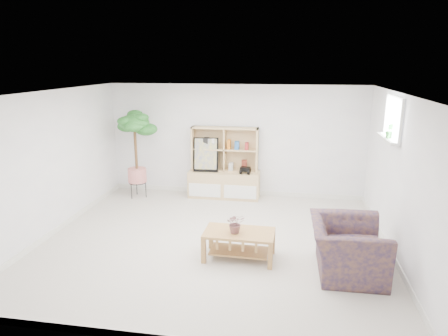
% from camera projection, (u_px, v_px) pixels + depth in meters
% --- Properties ---
extents(floor, '(5.50, 5.00, 0.01)m').
position_uv_depth(floor, '(214.00, 241.00, 6.53)').
color(floor, beige).
rests_on(floor, ground).
extents(ceiling, '(5.50, 5.00, 0.01)m').
position_uv_depth(ceiling, '(213.00, 93.00, 5.91)').
color(ceiling, white).
rests_on(ceiling, walls).
extents(walls, '(5.51, 5.01, 2.40)m').
position_uv_depth(walls, '(213.00, 171.00, 6.22)').
color(walls, white).
rests_on(walls, floor).
extents(baseboard, '(5.50, 5.00, 0.10)m').
position_uv_depth(baseboard, '(214.00, 239.00, 6.51)').
color(baseboard, white).
rests_on(baseboard, floor).
extents(window, '(0.10, 0.98, 0.68)m').
position_uv_depth(window, '(394.00, 118.00, 6.15)').
color(window, silver).
rests_on(window, walls).
extents(window_sill, '(0.14, 1.00, 0.04)m').
position_uv_depth(window_sill, '(388.00, 139.00, 6.25)').
color(window_sill, white).
rests_on(window_sill, walls).
extents(storage_unit, '(1.52, 0.51, 1.52)m').
position_uv_depth(storage_unit, '(224.00, 163.00, 8.50)').
color(storage_unit, tan).
rests_on(storage_unit, floor).
extents(poster, '(0.54, 0.16, 0.73)m').
position_uv_depth(poster, '(206.00, 155.00, 8.48)').
color(poster, yellow).
rests_on(poster, storage_unit).
extents(toy_truck, '(0.32, 0.23, 0.16)m').
position_uv_depth(toy_truck, '(245.00, 170.00, 8.38)').
color(toy_truck, black).
rests_on(toy_truck, storage_unit).
extents(coffee_table, '(1.04, 0.59, 0.42)m').
position_uv_depth(coffee_table, '(239.00, 245.00, 5.92)').
color(coffee_table, '#946445').
rests_on(coffee_table, floor).
extents(table_plant, '(0.32, 0.30, 0.30)m').
position_uv_depth(table_plant, '(236.00, 223.00, 5.80)').
color(table_plant, '#225726').
rests_on(table_plant, coffee_table).
extents(floor_tree, '(0.70, 0.70, 1.87)m').
position_uv_depth(floor_tree, '(136.00, 155.00, 8.46)').
color(floor_tree, '#185915').
rests_on(floor_tree, floor).
extents(armchair, '(1.00, 1.14, 0.84)m').
position_uv_depth(armchair, '(347.00, 244.00, 5.46)').
color(armchair, '#121444').
rests_on(armchair, floor).
extents(sill_plant, '(0.16, 0.15, 0.23)m').
position_uv_depth(sill_plant, '(390.00, 131.00, 6.13)').
color(sill_plant, '#185915').
rests_on(sill_plant, window_sill).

